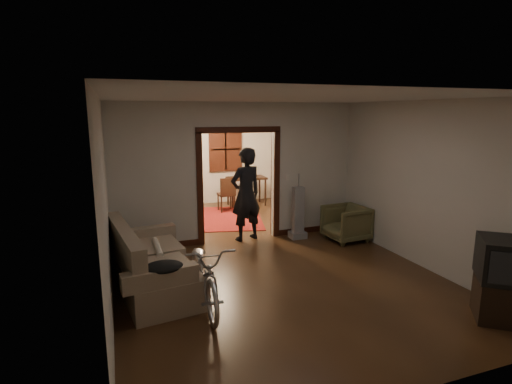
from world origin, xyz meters
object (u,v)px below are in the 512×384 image
locker (162,175)px  desk (247,191)px  person (246,194)px  armchair (346,223)px  sofa (153,257)px  bicycle (205,272)px

locker → desk: bearing=9.6°
person → locker: size_ratio=0.99×
person → desk: size_ratio=1.79×
armchair → sofa: bearing=-80.1°
armchair → desk: bearing=-170.5°
bicycle → person: bearing=62.6°
sofa → locker: size_ratio=1.10×
bicycle → armchair: size_ratio=2.24×
armchair → desk: (-0.91, 3.70, 0.03)m
bicycle → desk: size_ratio=1.67×
bicycle → desk: (2.44, 5.47, -0.07)m
locker → armchair: bearing=-37.4°
sofa → armchair: 4.09m
person → desk: (1.00, 2.95, -0.56)m
bicycle → sofa: bearing=130.9°
desk → sofa: bearing=-130.6°
desk → locker: bearing=169.6°
sofa → desk: size_ratio=1.99×
person → locker: locker is taller
armchair → person: (-1.91, 0.75, 0.59)m
sofa → person: (2.05, 1.76, 0.47)m
armchair → desk: size_ratio=0.75×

